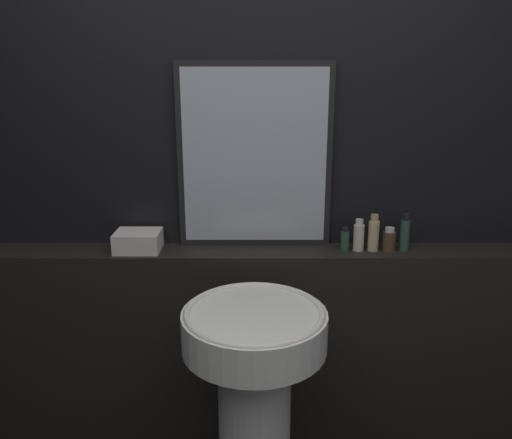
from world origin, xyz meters
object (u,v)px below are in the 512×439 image
Objects in this scene: mirror at (255,157)px; towel_stack at (139,241)px; body_wash_bottle at (390,240)px; pedestal_sink at (256,388)px; hand_soap_bottle at (405,234)px; shampoo_bottle at (345,240)px; lotion_bottle at (374,234)px; conditioner_bottle at (359,236)px.

mirror is 4.10× the size of towel_stack.
body_wash_bottle is (0.58, -0.08, -0.35)m from mirror.
pedestal_sink is at bearing -140.51° from body_wash_bottle.
mirror is at bearing 172.84° from hand_soap_bottle.
mirror is 4.78× the size of hand_soap_bottle.
towel_stack is 0.89m from shampoo_bottle.
shampoo_bottle is at bearing 180.00° from lotion_bottle.
shampoo_bottle is at bearing -180.00° from hand_soap_bottle.
pedestal_sink is 5.44× the size of lotion_bottle.
lotion_bottle reaches higher than body_wash_bottle.
mirror reaches higher than hand_soap_bottle.
pedestal_sink is 0.91m from hand_soap_bottle.
body_wash_bottle is (0.07, 0.00, -0.03)m from lotion_bottle.
towel_stack is (-0.50, 0.47, 0.40)m from pedestal_sink.
lotion_bottle is at bearing -0.00° from towel_stack.
hand_soap_bottle reaches higher than body_wash_bottle.
pedestal_sink is 6.23× the size of conditioner_bottle.
pedestal_sink is 0.78m from conditioner_bottle.
towel_stack is 1.14m from hand_soap_bottle.
lotion_bottle is 1.56× the size of body_wash_bottle.
shampoo_bottle is 0.06m from conditioner_bottle.
towel_stack is 1.01m from lotion_bottle.
hand_soap_bottle is at bearing -7.16° from mirror.
lotion_bottle reaches higher than conditioner_bottle.
mirror is 0.53m from shampoo_bottle.
lotion_bottle is 0.97× the size of hand_soap_bottle.
shampoo_bottle and body_wash_bottle have the same top height.
lotion_bottle is (1.01, -0.00, 0.03)m from towel_stack.
body_wash_bottle is at bearing -0.00° from towel_stack.
conditioner_bottle is at bearing 0.00° from shampoo_bottle.
mirror reaches higher than lotion_bottle.
mirror is 0.68m from body_wash_bottle.
lotion_bottle is at bearing 180.00° from body_wash_bottle.
mirror is at bearing 172.04° from body_wash_bottle.
body_wash_bottle is 0.62× the size of hand_soap_bottle.
shampoo_bottle is (0.89, -0.00, 0.01)m from towel_stack.
lotion_bottle is at bearing -180.00° from hand_soap_bottle.
shampoo_bottle is (0.38, 0.47, 0.41)m from pedestal_sink.
pedestal_sink is 0.85m from body_wash_bottle.
mirror is 0.62m from towel_stack.
mirror is 7.68× the size of body_wash_bottle.
shampoo_bottle is 0.74× the size of conditioner_bottle.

